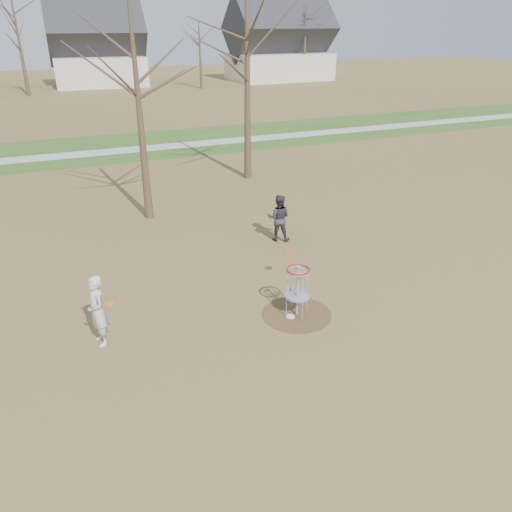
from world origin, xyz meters
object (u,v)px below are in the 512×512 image
(player_standing, at_px, (97,311))
(disc_grounded, at_px, (290,317))
(disc_golf_basket, at_px, (298,283))
(player_throwing, at_px, (279,218))

(player_standing, xyz_separation_m, disc_grounded, (4.56, -0.73, -0.84))
(disc_grounded, relative_size, disc_golf_basket, 0.16)
(disc_grounded, bearing_deg, player_standing, 170.91)
(disc_golf_basket, bearing_deg, player_standing, 172.06)
(disc_grounded, bearing_deg, disc_golf_basket, 17.02)
(player_standing, bearing_deg, disc_golf_basket, 70.53)
(disc_grounded, xyz_separation_m, disc_golf_basket, (0.21, 0.06, 0.89))
(player_throwing, relative_size, disc_grounded, 7.35)
(player_throwing, bearing_deg, disc_golf_basket, 101.07)
(disc_golf_basket, bearing_deg, disc_grounded, -162.98)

